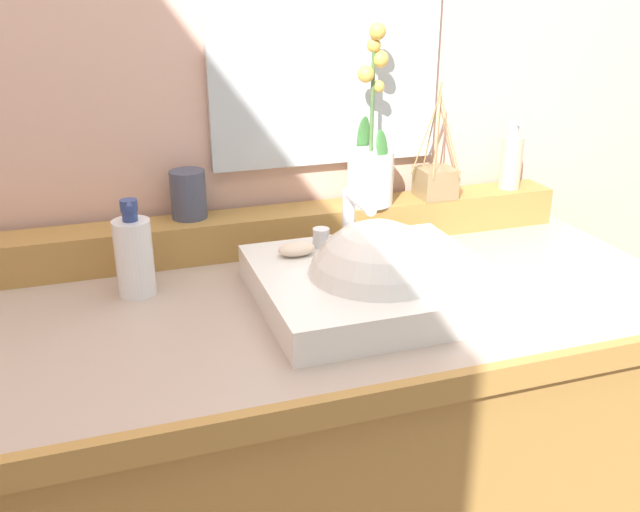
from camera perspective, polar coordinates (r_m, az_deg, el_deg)
vanity_cabinet at (r=1.47m, az=-2.53°, el=-19.21°), size 1.48×0.64×0.88m
back_ledge at (r=1.44m, az=-5.67°, el=1.94°), size 1.40×0.10×0.08m
sink_basin at (r=1.22m, az=4.66°, el=-2.74°), size 0.41×0.37×0.28m
soap_bar at (r=1.26m, az=-1.96°, el=0.57°), size 0.07×0.04×0.02m
potted_plant at (r=1.47m, az=4.23°, el=7.84°), size 0.10×0.12×0.37m
soap_dispenser at (r=1.65m, az=15.54°, el=7.60°), size 0.05×0.05×0.16m
tumbler_cup at (r=1.41m, az=-10.84°, el=5.03°), size 0.07×0.07×0.10m
reed_diffuser at (r=1.55m, az=9.54°, el=6.12°), size 0.11×0.10×0.25m
lotion_bottle at (r=1.27m, az=-15.13°, el=0.07°), size 0.07×0.07×0.18m
mirror at (r=1.46m, az=0.57°, el=17.55°), size 0.50×0.02×0.51m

